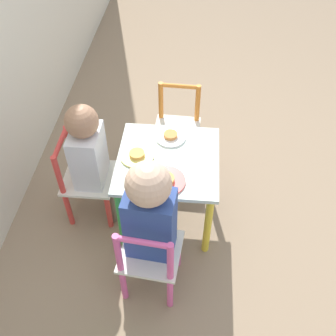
{
  "coord_description": "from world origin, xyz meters",
  "views": [
    {
      "loc": [
        -1.31,
        -0.11,
        1.75
      ],
      "look_at": [
        0.0,
        0.0,
        0.37
      ],
      "focal_mm": 42.0,
      "sensor_mm": 36.0,
      "label": 1
    }
  ],
  "objects_px": {
    "kids_table": "(168,170)",
    "plate_back": "(137,155)",
    "chair_red": "(85,179)",
    "child_left": "(151,216)",
    "plate_right": "(171,137)",
    "plate_left": "(165,181)",
    "child_back": "(92,156)",
    "chair_pink": "(150,258)",
    "chair_orange": "(177,130)"
  },
  "relations": [
    {
      "from": "child_back",
      "to": "child_left",
      "type": "height_order",
      "value": "child_left"
    },
    {
      "from": "child_back",
      "to": "plate_left",
      "type": "relative_size",
      "value": 3.86
    },
    {
      "from": "chair_red",
      "to": "chair_orange",
      "type": "height_order",
      "value": "same"
    },
    {
      "from": "plate_left",
      "to": "kids_table",
      "type": "bearing_deg",
      "value": -0.0
    },
    {
      "from": "child_back",
      "to": "plate_back",
      "type": "relative_size",
      "value": 4.4
    },
    {
      "from": "child_back",
      "to": "child_left",
      "type": "bearing_deg",
      "value": -138.13
    },
    {
      "from": "chair_red",
      "to": "plate_right",
      "type": "xyz_separation_m",
      "value": [
        0.15,
        -0.43,
        0.2
      ]
    },
    {
      "from": "child_left",
      "to": "plate_right",
      "type": "height_order",
      "value": "child_left"
    },
    {
      "from": "chair_pink",
      "to": "chair_red",
      "type": "bearing_deg",
      "value": -42.1
    },
    {
      "from": "child_back",
      "to": "plate_back",
      "type": "height_order",
      "value": "child_back"
    },
    {
      "from": "kids_table",
      "to": "chair_red",
      "type": "height_order",
      "value": "chair_red"
    },
    {
      "from": "plate_back",
      "to": "chair_orange",
      "type": "bearing_deg",
      "value": -20.98
    },
    {
      "from": "plate_right",
      "to": "plate_left",
      "type": "bearing_deg",
      "value": 180.0
    },
    {
      "from": "chair_pink",
      "to": "plate_right",
      "type": "relative_size",
      "value": 3.28
    },
    {
      "from": "kids_table",
      "to": "chair_pink",
      "type": "height_order",
      "value": "chair_pink"
    },
    {
      "from": "plate_back",
      "to": "plate_left",
      "type": "height_order",
      "value": "same"
    },
    {
      "from": "kids_table",
      "to": "chair_pink",
      "type": "distance_m",
      "value": 0.44
    },
    {
      "from": "child_left",
      "to": "plate_right",
      "type": "distance_m",
      "value": 0.52
    },
    {
      "from": "chair_orange",
      "to": "chair_red",
      "type": "bearing_deg",
      "value": -133.85
    },
    {
      "from": "plate_right",
      "to": "child_left",
      "type": "bearing_deg",
      "value": 175.92
    },
    {
      "from": "chair_orange",
      "to": "plate_right",
      "type": "height_order",
      "value": "chair_orange"
    },
    {
      "from": "kids_table",
      "to": "child_left",
      "type": "bearing_deg",
      "value": 174.29
    },
    {
      "from": "kids_table",
      "to": "chair_red",
      "type": "relative_size",
      "value": 0.96
    },
    {
      "from": "chair_red",
      "to": "child_left",
      "type": "xyz_separation_m",
      "value": [
        -0.37,
        -0.39,
        0.22
      ]
    },
    {
      "from": "child_back",
      "to": "plate_left",
      "type": "xyz_separation_m",
      "value": [
        -0.15,
        -0.37,
        0.02
      ]
    },
    {
      "from": "chair_red",
      "to": "chair_pink",
      "type": "relative_size",
      "value": 1.0
    },
    {
      "from": "plate_right",
      "to": "kids_table",
      "type": "bearing_deg",
      "value": 180.0
    },
    {
      "from": "child_left",
      "to": "plate_right",
      "type": "relative_size",
      "value": 5.02
    },
    {
      "from": "chair_orange",
      "to": "child_back",
      "type": "xyz_separation_m",
      "value": [
        -0.43,
        0.39,
        0.18
      ]
    },
    {
      "from": "chair_red",
      "to": "chair_orange",
      "type": "bearing_deg",
      "value": -46.15
    },
    {
      "from": "chair_orange",
      "to": "plate_back",
      "type": "bearing_deg",
      "value": -108.75
    },
    {
      "from": "plate_back",
      "to": "plate_right",
      "type": "height_order",
      "value": "same"
    },
    {
      "from": "chair_pink",
      "to": "plate_right",
      "type": "xyz_separation_m",
      "value": [
        0.58,
        -0.04,
        0.2
      ]
    },
    {
      "from": "chair_orange",
      "to": "kids_table",
      "type": "bearing_deg",
      "value": -90.0
    },
    {
      "from": "chair_red",
      "to": "plate_right",
      "type": "distance_m",
      "value": 0.5
    },
    {
      "from": "plate_left",
      "to": "plate_right",
      "type": "distance_m",
      "value": 0.3
    },
    {
      "from": "chair_orange",
      "to": "plate_right",
      "type": "relative_size",
      "value": 3.28
    },
    {
      "from": "chair_red",
      "to": "child_back",
      "type": "distance_m",
      "value": 0.19
    },
    {
      "from": "chair_red",
      "to": "plate_left",
      "type": "distance_m",
      "value": 0.49
    },
    {
      "from": "chair_orange",
      "to": "child_back",
      "type": "relative_size",
      "value": 0.71
    },
    {
      "from": "child_left",
      "to": "plate_back",
      "type": "relative_size",
      "value": 4.77
    },
    {
      "from": "kids_table",
      "to": "chair_red",
      "type": "bearing_deg",
      "value": 90.08
    },
    {
      "from": "chair_orange",
      "to": "child_left",
      "type": "distance_m",
      "value": 0.83
    },
    {
      "from": "chair_red",
      "to": "child_left",
      "type": "bearing_deg",
      "value": -133.28
    },
    {
      "from": "kids_table",
      "to": "plate_back",
      "type": "distance_m",
      "value": 0.17
    },
    {
      "from": "child_back",
      "to": "kids_table",
      "type": "bearing_deg",
      "value": -90.0
    },
    {
      "from": "chair_red",
      "to": "child_back",
      "type": "bearing_deg",
      "value": -90.0
    },
    {
      "from": "chair_pink",
      "to": "plate_back",
      "type": "xyz_separation_m",
      "value": [
        0.43,
        0.11,
        0.2
      ]
    },
    {
      "from": "chair_orange",
      "to": "child_back",
      "type": "distance_m",
      "value": 0.6
    },
    {
      "from": "chair_pink",
      "to": "child_back",
      "type": "relative_size",
      "value": 0.71
    }
  ]
}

